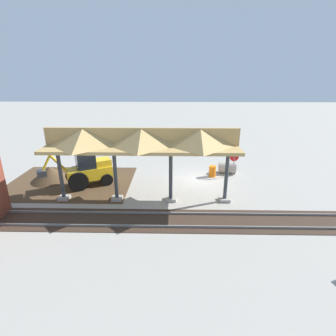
# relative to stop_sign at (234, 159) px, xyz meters

# --- Properties ---
(ground_plane) EXTENTS (120.00, 120.00, 0.00)m
(ground_plane) POSITION_rel_stop_sign_xyz_m (2.96, 0.94, -1.47)
(ground_plane) COLOR #9E998E
(dirt_work_zone) EXTENTS (9.45, 7.00, 0.01)m
(dirt_work_zone) POSITION_rel_stop_sign_xyz_m (12.95, 1.64, -1.46)
(dirt_work_zone) COLOR #4C3823
(dirt_work_zone) RESTS_ON ground
(platform_canopy) EXTENTS (12.00, 3.20, 4.90)m
(platform_canopy) POSITION_rel_stop_sign_xyz_m (6.90, 4.50, 2.69)
(platform_canopy) COLOR #9E998E
(platform_canopy) RESTS_ON ground
(rail_tracks) EXTENTS (60.00, 2.58, 0.15)m
(rail_tracks) POSITION_rel_stop_sign_xyz_m (2.96, 7.10, -1.44)
(rail_tracks) COLOR slate
(rail_tracks) RESTS_ON ground
(stop_sign) EXTENTS (0.75, 0.16, 2.05)m
(stop_sign) POSITION_rel_stop_sign_xyz_m (0.00, 0.00, 0.00)
(stop_sign) COLOR gray
(stop_sign) RESTS_ON ground
(backhoe) EXTENTS (5.00, 3.48, 2.82)m
(backhoe) POSITION_rel_stop_sign_xyz_m (11.35, 2.12, -0.20)
(backhoe) COLOR yellow
(backhoe) RESTS_ON ground
(dirt_mound) EXTENTS (6.03, 6.03, 2.30)m
(dirt_mound) POSITION_rel_stop_sign_xyz_m (14.67, 1.22, -1.47)
(dirt_mound) COLOR #4C3823
(dirt_mound) RESTS_ON ground
(concrete_pipe) EXTENTS (1.52, 1.11, 0.94)m
(concrete_pipe) POSITION_rel_stop_sign_xyz_m (0.35, -0.72, -1.00)
(concrete_pipe) COLOR #9E9384
(concrete_pipe) RESTS_ON ground
(traffic_barrel) EXTENTS (0.56, 0.56, 0.90)m
(traffic_barrel) POSITION_rel_stop_sign_xyz_m (1.72, 0.12, -1.02)
(traffic_barrel) COLOR orange
(traffic_barrel) RESTS_ON ground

